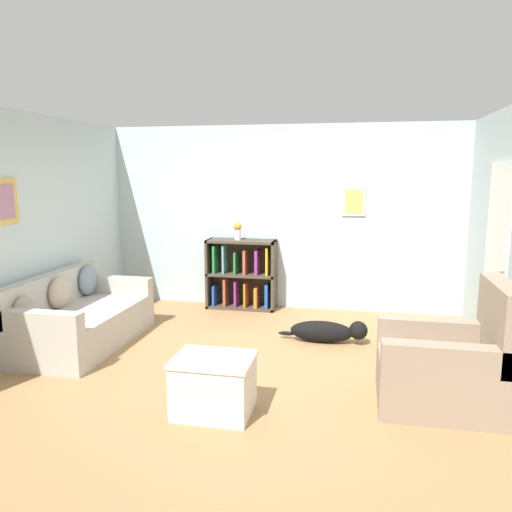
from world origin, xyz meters
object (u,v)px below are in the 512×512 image
Objects in this scene: bookshelf at (242,275)px; dog at (328,331)px; couch at (78,319)px; recliner_chair at (452,365)px; coffee_table at (214,384)px; vase at (238,230)px.

bookshelf is 1.86m from dog.
recliner_chair reaches higher than couch.
coffee_table is (1.99, -1.28, -0.05)m from couch.
vase is at bearing 137.89° from dog.
vase reaches higher than recliner_chair.
bookshelf reaches higher than couch.
couch is 3.97m from recliner_chair.
dog is at bearing 129.29° from recliner_chair.
dog is 2.11m from vase.
recliner_chair reaches higher than bookshelf.
dog is at bearing 12.61° from couch.
couch is at bearing 169.32° from recliner_chair.
couch reaches higher than coffee_table.
vase is at bearing 133.70° from recliner_chair.
bookshelf is 0.66m from vase.
bookshelf is 1.55× the size of coffee_table.
recliner_chair is (2.43, -2.62, -0.13)m from bookshelf.
couch reaches higher than dog.
recliner_chair is at bearing -50.71° from dog.
bookshelf is at bearing 99.21° from coffee_table.
recliner_chair reaches higher than coffee_table.
couch is at bearing -167.39° from dog.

